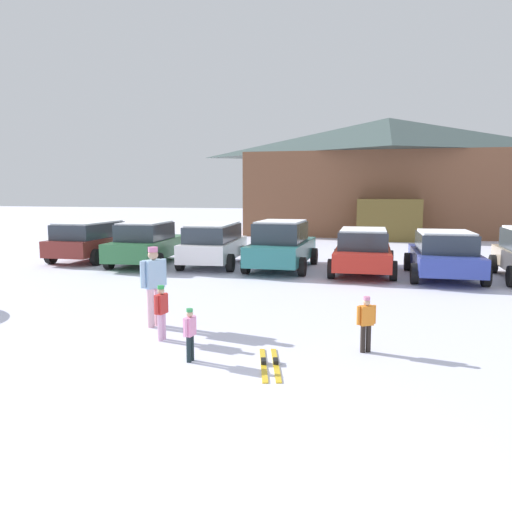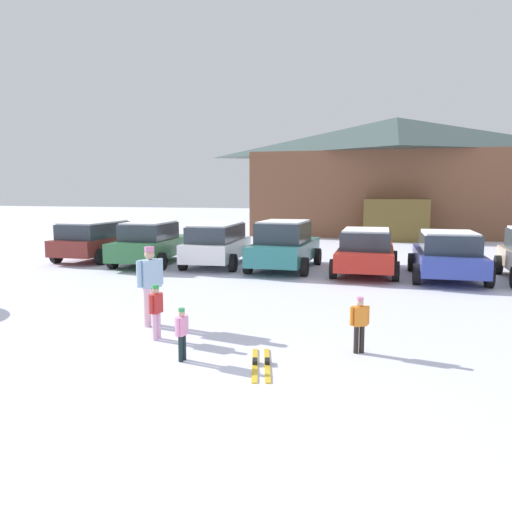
{
  "view_description": "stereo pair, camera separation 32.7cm",
  "coord_description": "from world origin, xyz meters",
  "views": [
    {
      "loc": [
        2.37,
        -4.42,
        2.78
      ],
      "look_at": [
        -1.32,
        8.74,
        1.03
      ],
      "focal_mm": 35.0,
      "sensor_mm": 36.0,
      "label": 1
    },
    {
      "loc": [
        2.68,
        -4.33,
        2.78
      ],
      "look_at": [
        -1.32,
        8.74,
        1.03
      ],
      "focal_mm": 35.0,
      "sensor_mm": 36.0,
      "label": 2
    }
  ],
  "objects": [
    {
      "name": "ski_lodge",
      "position": [
        1.71,
        31.07,
        3.93
      ],
      "size": [
        18.98,
        12.2,
        7.77
      ],
      "color": "brown",
      "rests_on": "ground"
    },
    {
      "name": "parked_white_suv",
      "position": [
        -4.23,
        13.25,
        0.88
      ],
      "size": [
        2.41,
        4.5,
        1.62
      ],
      "color": "white",
      "rests_on": "ground"
    },
    {
      "name": "parked_green_coupe",
      "position": [
        -6.84,
        12.89,
        0.84
      ],
      "size": [
        2.48,
        4.8,
        1.66
      ],
      "color": "#317141",
      "rests_on": "ground"
    },
    {
      "name": "parked_blue_hatchback",
      "position": [
        3.93,
        12.7,
        0.79
      ],
      "size": [
        2.43,
        4.47,
        1.55
      ],
      "color": "#3242A4",
      "rests_on": "ground"
    },
    {
      "name": "skier_child_in_pink_snowsuit",
      "position": [
        -0.83,
        2.96,
        0.5
      ],
      "size": [
        0.15,
        0.33,
        0.89
      ],
      "color": "black",
      "rests_on": "ground"
    },
    {
      "name": "parked_red_sedan",
      "position": [
        1.32,
        13.1,
        0.79
      ],
      "size": [
        2.34,
        4.83,
        1.54
      ],
      "color": "red",
      "rests_on": "ground"
    },
    {
      "name": "pair_of_skis",
      "position": [
        0.48,
        3.15,
        0.02
      ],
      "size": [
        0.73,
        1.6,
        0.08
      ],
      "color": "gold",
      "rests_on": "ground"
    },
    {
      "name": "skier_child_in_orange_jacket",
      "position": [
        1.93,
        4.23,
        0.56
      ],
      "size": [
        0.32,
        0.25,
        0.99
      ],
      "color": "black",
      "rests_on": "ground"
    },
    {
      "name": "parked_maroon_van",
      "position": [
        -9.67,
        13.33,
        0.87
      ],
      "size": [
        2.34,
        4.15,
        1.6
      ],
      "color": "maroon",
      "rests_on": "ground"
    },
    {
      "name": "ground",
      "position": [
        0.0,
        0.0,
        0.0
      ],
      "size": [
        160.0,
        160.0,
        0.0
      ],
      "primitive_type": "plane",
      "color": "silver"
    },
    {
      "name": "skier_child_in_red_jacket",
      "position": [
        -1.82,
        3.93,
        0.59
      ],
      "size": [
        0.18,
        0.39,
        1.05
      ],
      "color": "#E0A8CE",
      "rests_on": "ground"
    },
    {
      "name": "parked_teal_hatchback",
      "position": [
        -1.58,
        13.14,
        0.88
      ],
      "size": [
        2.24,
        4.61,
        1.78
      ],
      "color": "#2C7A7A",
      "rests_on": "ground"
    },
    {
      "name": "skier_adult_in_blue_parka",
      "position": [
        -2.41,
        4.78,
        0.94
      ],
      "size": [
        0.4,
        0.56,
        1.67
      ],
      "color": "beige",
      "rests_on": "ground"
    }
  ]
}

